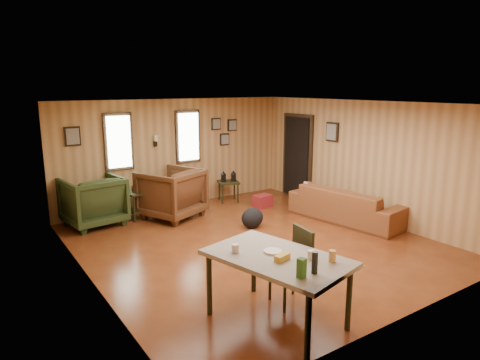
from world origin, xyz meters
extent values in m
cube|color=brown|center=(0.00, 0.00, -0.01)|extent=(5.50, 6.00, 0.02)
cube|color=#997C5B|center=(0.00, 0.00, 2.41)|extent=(5.50, 6.00, 0.02)
cube|color=tan|center=(0.00, 3.01, 1.20)|extent=(5.50, 0.02, 2.40)
cube|color=tan|center=(0.00, -3.01, 1.20)|extent=(5.50, 0.02, 2.40)
cube|color=tan|center=(-2.76, 0.00, 1.20)|extent=(0.02, 6.00, 2.40)
cube|color=tan|center=(2.76, 0.00, 1.20)|extent=(0.02, 6.00, 2.40)
cube|color=black|center=(-1.30, 2.97, 1.55)|extent=(0.60, 0.05, 1.20)
cube|color=#E0F2D1|center=(-1.30, 2.93, 1.55)|extent=(0.48, 0.04, 1.06)
cube|color=black|center=(0.30, 2.97, 1.55)|extent=(0.60, 0.05, 1.20)
cube|color=#E0F2D1|center=(0.30, 2.93, 1.55)|extent=(0.48, 0.04, 1.06)
cube|color=black|center=(-0.50, 2.95, 1.45)|extent=(0.07, 0.05, 0.12)
cylinder|color=silver|center=(-0.50, 2.89, 1.58)|extent=(0.07, 0.07, 0.14)
cube|color=black|center=(2.72, 1.95, 1.00)|extent=(0.06, 1.00, 2.05)
cube|color=black|center=(2.68, 1.95, 1.00)|extent=(0.04, 0.82, 1.90)
cube|color=black|center=(1.05, 2.97, 1.80)|extent=(0.24, 0.04, 0.28)
cube|color=#9E998C|center=(1.05, 2.94, 1.80)|extent=(0.19, 0.02, 0.22)
cube|color=black|center=(1.50, 2.97, 1.75)|extent=(0.24, 0.04, 0.28)
cube|color=#9E998C|center=(1.50, 2.94, 1.75)|extent=(0.19, 0.02, 0.22)
cube|color=black|center=(1.28, 2.97, 1.42)|extent=(0.24, 0.04, 0.28)
cube|color=#9E998C|center=(1.28, 2.94, 1.42)|extent=(0.19, 0.02, 0.22)
cube|color=black|center=(-2.20, 2.97, 1.72)|extent=(0.30, 0.04, 0.38)
cube|color=#9E998C|center=(-2.20, 2.94, 1.72)|extent=(0.24, 0.02, 0.31)
cube|color=black|center=(2.72, 0.85, 1.70)|extent=(0.04, 0.34, 0.42)
cube|color=#9E998C|center=(2.69, 0.85, 1.70)|extent=(0.02, 0.27, 0.34)
imported|color=brown|center=(2.32, -0.04, 0.46)|extent=(1.03, 2.41, 0.91)
imported|color=#543019|center=(-0.53, 2.15, 0.56)|extent=(1.41, 1.38, 1.13)
imported|color=#293819|center=(-2.01, 2.54, 0.53)|extent=(1.16, 1.10, 1.07)
cube|color=black|center=(-1.08, 2.48, 0.55)|extent=(0.58, 0.54, 0.04)
cube|color=black|center=(-1.08, 2.48, 0.18)|extent=(0.53, 0.48, 0.03)
cylinder|color=black|center=(-1.30, 2.26, 0.27)|extent=(0.04, 0.04, 0.54)
cylinder|color=black|center=(-0.84, 2.29, 0.27)|extent=(0.04, 0.04, 0.54)
cylinder|color=black|center=(-1.32, 2.66, 0.27)|extent=(0.04, 0.04, 0.54)
cylinder|color=black|center=(-0.87, 2.69, 0.27)|extent=(0.04, 0.04, 0.54)
cube|color=#3D3329|center=(-1.20, 2.47, 0.64)|extent=(0.10, 0.03, 0.13)
cube|color=#3D3329|center=(-0.98, 2.48, 0.63)|extent=(0.09, 0.03, 0.12)
cube|color=black|center=(1.12, 2.55, 0.46)|extent=(0.59, 0.59, 0.04)
cylinder|color=black|center=(0.88, 2.44, 0.23)|extent=(0.04, 0.04, 0.46)
cylinder|color=black|center=(1.23, 2.31, 0.23)|extent=(0.04, 0.04, 0.46)
cylinder|color=black|center=(1.01, 2.78, 0.23)|extent=(0.04, 0.04, 0.46)
cylinder|color=black|center=(1.35, 2.66, 0.23)|extent=(0.04, 0.04, 0.46)
cube|color=black|center=(1.00, 2.59, 0.57)|extent=(0.13, 0.13, 0.17)
cone|color=black|center=(1.00, 2.59, 0.69)|extent=(0.18, 0.18, 0.09)
cube|color=black|center=(1.23, 2.51, 0.57)|extent=(0.13, 0.13, 0.17)
cone|color=black|center=(1.23, 2.51, 0.69)|extent=(0.18, 0.18, 0.09)
cube|color=maroon|center=(1.49, 1.71, 0.14)|extent=(0.42, 0.32, 0.28)
ellipsoid|color=black|center=(0.47, 0.67, 0.20)|extent=(0.47, 0.37, 0.39)
cube|color=brown|center=(2.38, -0.49, 0.48)|extent=(0.42, 0.37, 0.12)
cube|color=red|center=(2.01, 0.79, 0.55)|extent=(0.33, 0.16, 0.32)
cube|color=tan|center=(2.08, 0.58, 0.46)|extent=(0.35, 0.30, 0.09)
cube|color=gray|center=(-1.26, -2.23, 0.79)|extent=(1.31, 1.78, 0.05)
cylinder|color=black|center=(-1.49, -3.00, 0.38)|extent=(0.08, 0.08, 0.77)
cylinder|color=black|center=(-0.71, -2.81, 0.38)|extent=(0.08, 0.08, 0.77)
cylinder|color=black|center=(-1.82, -1.65, 0.38)|extent=(0.08, 0.08, 0.77)
cylinder|color=black|center=(-1.03, -1.46, 0.38)|extent=(0.08, 0.08, 0.77)
cylinder|color=silver|center=(-1.00, -2.50, 0.86)|extent=(0.10, 0.10, 0.10)
cylinder|color=silver|center=(-1.59, -1.87, 0.86)|extent=(0.10, 0.10, 0.10)
cube|color=#295920|center=(-1.41, -2.79, 0.92)|extent=(0.09, 0.09, 0.20)
cylinder|color=black|center=(-1.24, -2.79, 0.93)|extent=(0.08, 0.08, 0.23)
cylinder|color=tan|center=(-0.87, -2.68, 0.88)|extent=(0.09, 0.09, 0.13)
cylinder|color=silver|center=(-1.24, -2.11, 0.83)|extent=(0.26, 0.26, 0.02)
cube|color=gold|center=(-1.29, -2.35, 0.85)|extent=(0.21, 0.13, 0.06)
cube|color=#293819|center=(-0.85, -1.97, 0.47)|extent=(0.49, 0.49, 0.05)
cube|color=black|center=(-0.66, -1.99, 0.73)|extent=(0.10, 0.42, 0.48)
cylinder|color=black|center=(-1.05, -2.12, 0.23)|extent=(0.04, 0.04, 0.46)
cylinder|color=black|center=(-0.70, -2.17, 0.23)|extent=(0.04, 0.04, 0.46)
cylinder|color=black|center=(-1.00, -1.77, 0.23)|extent=(0.04, 0.04, 0.46)
cylinder|color=black|center=(-0.65, -1.82, 0.23)|extent=(0.04, 0.04, 0.46)
camera|label=1|loc=(-4.12, -5.73, 2.69)|focal=32.00mm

